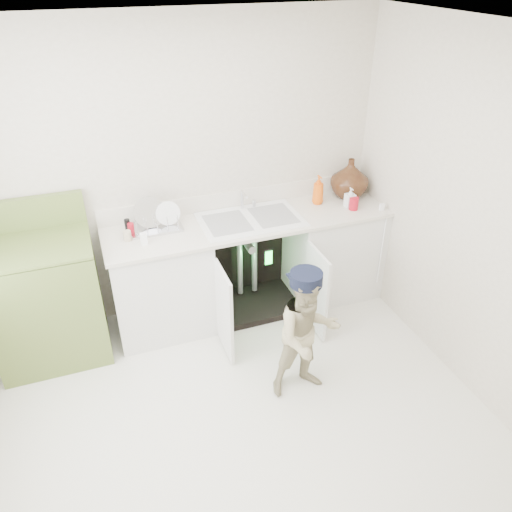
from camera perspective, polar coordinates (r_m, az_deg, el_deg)
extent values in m
plane|color=beige|center=(3.71, -2.43, -18.05)|extent=(3.50, 3.50, 0.00)
cube|color=beige|center=(4.18, -9.27, 8.96)|extent=(3.50, 2.50, 0.02)
cube|color=beige|center=(1.89, 12.33, -25.54)|extent=(3.50, 2.50, 0.02)
cube|color=beige|center=(3.71, 23.81, 3.56)|extent=(2.50, 3.00, 0.02)
plane|color=white|center=(2.43, -3.86, 23.84)|extent=(3.50, 3.50, 0.00)
cube|color=silver|center=(4.27, -10.77, -3.22)|extent=(0.80, 0.60, 0.86)
cube|color=silver|center=(4.71, 8.62, 0.56)|extent=(0.80, 0.60, 0.86)
cube|color=black|center=(4.64, -1.70, 0.43)|extent=(0.80, 0.06, 0.86)
cube|color=black|center=(4.65, -0.56, -5.41)|extent=(0.80, 0.60, 0.06)
cylinder|color=gray|center=(4.48, -1.86, -0.56)|extent=(0.05, 0.05, 0.70)
cylinder|color=gray|center=(4.51, -0.18, -0.24)|extent=(0.05, 0.05, 0.70)
cylinder|color=gray|center=(4.37, -0.82, 1.18)|extent=(0.07, 0.18, 0.07)
cube|color=silver|center=(3.95, -3.64, -6.38)|extent=(0.03, 0.40, 0.76)
cube|color=silver|center=(4.20, 6.89, -4.04)|extent=(0.02, 0.40, 0.76)
cube|color=beige|center=(4.20, -0.62, 3.98)|extent=(2.44, 0.64, 0.03)
cube|color=beige|center=(4.40, -1.90, 6.65)|extent=(2.44, 0.02, 0.15)
cube|color=white|center=(4.19, -0.62, 4.10)|extent=(0.85, 0.55, 0.02)
cube|color=gray|center=(4.13, -3.31, 3.77)|extent=(0.34, 0.40, 0.01)
cube|color=gray|center=(4.25, 1.99, 4.65)|extent=(0.34, 0.40, 0.01)
cylinder|color=silver|center=(4.34, -1.61, 6.47)|extent=(0.03, 0.03, 0.17)
cylinder|color=silver|center=(4.25, -1.36, 7.06)|extent=(0.02, 0.14, 0.02)
cylinder|color=silver|center=(4.39, -0.23, 6.09)|extent=(0.04, 0.04, 0.06)
cylinder|color=white|center=(4.58, 14.18, 0.70)|extent=(0.01, 0.01, 0.70)
cube|color=white|center=(4.47, 14.19, 5.44)|extent=(0.04, 0.02, 0.06)
cube|color=silver|center=(4.13, -11.35, 3.24)|extent=(0.41, 0.27, 0.02)
cylinder|color=silver|center=(4.11, -11.99, 4.15)|extent=(0.25, 0.09, 0.24)
cylinder|color=white|center=(4.12, -9.96, 4.26)|extent=(0.20, 0.05, 0.20)
cylinder|color=silver|center=(4.00, -13.47, 3.04)|extent=(0.01, 0.01, 0.12)
cylinder|color=silver|center=(4.00, -12.33, 3.25)|extent=(0.01, 0.01, 0.12)
cylinder|color=silver|center=(4.01, -11.19, 3.45)|extent=(0.01, 0.01, 0.12)
cylinder|color=silver|center=(4.02, -10.06, 3.64)|extent=(0.01, 0.01, 0.12)
cylinder|color=silver|center=(4.03, -8.93, 3.84)|extent=(0.01, 0.01, 0.12)
imported|color=#452213|center=(4.62, 10.67, 8.75)|extent=(0.34, 0.34, 0.36)
imported|color=#E7580C|center=(4.46, 7.13, 7.53)|extent=(0.10, 0.10, 0.26)
imported|color=white|center=(4.45, 10.70, 6.59)|extent=(0.08, 0.08, 0.18)
cylinder|color=#AE0E1F|center=(4.43, 11.11, 5.90)|extent=(0.08, 0.08, 0.11)
cylinder|color=#AE0E1E|center=(4.06, -14.08, 2.99)|extent=(0.05, 0.05, 0.10)
cylinder|color=#C2AF8E|center=(3.99, -14.48, 2.25)|extent=(0.06, 0.06, 0.08)
cylinder|color=black|center=(4.09, -14.46, 3.31)|extent=(0.04, 0.04, 0.12)
cube|color=white|center=(3.91, -12.71, 1.93)|extent=(0.05, 0.05, 0.09)
cube|color=olive|center=(4.22, -22.71, -4.91)|extent=(0.81, 0.65, 0.98)
cube|color=olive|center=(3.96, -24.18, 1.01)|extent=(0.81, 0.65, 0.02)
cube|color=olive|center=(4.16, -24.51, 4.45)|extent=(0.81, 0.06, 0.26)
cylinder|color=black|center=(3.85, -27.13, -0.75)|extent=(0.18, 0.18, 0.02)
cylinder|color=silver|center=(3.85, -27.17, -0.60)|extent=(0.21, 0.21, 0.01)
cylinder|color=black|center=(4.13, -26.86, 1.47)|extent=(0.18, 0.18, 0.02)
cylinder|color=silver|center=(4.13, -26.90, 1.62)|extent=(0.21, 0.21, 0.01)
cylinder|color=black|center=(3.81, -21.23, 0.33)|extent=(0.18, 0.18, 0.02)
cylinder|color=silver|center=(3.80, -21.26, 0.49)|extent=(0.21, 0.21, 0.01)
cylinder|color=black|center=(4.09, -21.36, 2.50)|extent=(0.18, 0.18, 0.02)
cylinder|color=silver|center=(4.08, -21.39, 2.65)|extent=(0.21, 0.21, 0.01)
imported|color=tan|center=(3.58, 5.87, -8.98)|extent=(0.49, 0.39, 1.01)
cylinder|color=black|center=(3.30, 6.31, -2.66)|extent=(0.22, 0.22, 0.09)
cube|color=black|center=(3.39, 5.56, -2.26)|extent=(0.17, 0.09, 0.01)
cube|color=black|center=(4.01, 1.42, -0.15)|extent=(0.07, 0.01, 0.14)
cube|color=#26F23F|center=(4.00, 1.47, -0.21)|extent=(0.06, 0.00, 0.12)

